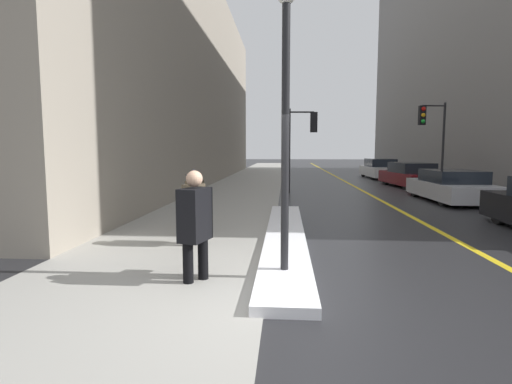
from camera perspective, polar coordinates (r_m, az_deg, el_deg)
name	(u,v)px	position (r m, az deg, el deg)	size (l,w,h in m)	color
ground_plane	(264,310)	(5.17, 1.19, -16.48)	(160.00, 160.00, 0.00)	#232326
sidewalk_slab	(240,189)	(20.00, -2.24, 0.37)	(4.00, 80.00, 0.01)	#9E9B93
road_centre_stripe	(362,190)	(20.22, 14.90, 0.23)	(0.16, 80.00, 0.00)	gold
snow_bank_curb	(285,236)	(8.94, 4.20, -6.30)	(0.85, 8.45, 0.15)	white
building_facade_left	(169,81)	(26.15, -12.35, 15.18)	(6.00, 36.00, 12.39)	gray
building_facade_right	(491,36)	(30.49, 30.58, 18.66)	(6.00, 36.00, 18.12)	slate
lamp_post	(286,105)	(6.05, 4.25, 12.29)	(0.28, 0.28, 4.35)	black
traffic_light_near	(304,132)	(18.33, 6.90, 8.44)	(1.31, 0.35, 3.82)	black
traffic_light_far	(431,127)	(20.68, 23.71, 8.45)	(1.30, 0.45, 4.19)	black
pedestrian_with_shoulder_bag	(195,221)	(6.03, -8.65, -4.07)	(0.46, 0.78, 1.68)	black
pedestrian_in_fedora	(194,204)	(8.34, -8.85, -1.65)	(0.41, 0.55, 1.60)	#2A241B
pedestrian_nearside	(195,198)	(9.94, -8.73, -0.79)	(0.40, 0.53, 1.46)	#2A241B
parked_car_silver	(451,186)	(17.13, 26.06, 0.72)	(2.00, 4.67, 1.21)	#B2B2B7
parked_car_maroon	(410,175)	(22.86, 21.18, 2.21)	(2.25, 5.04, 1.30)	#600F14
parked_car_white	(380,169)	(29.45, 17.24, 3.17)	(1.91, 4.92, 1.36)	silver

